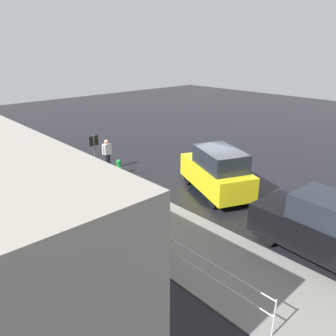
% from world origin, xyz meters
% --- Properties ---
extents(ground_plane, '(60.00, 60.00, 0.00)m').
position_xyz_m(ground_plane, '(0.00, 0.00, 0.00)').
color(ground_plane, black).
extents(kerb_strip, '(24.00, 3.20, 0.04)m').
position_xyz_m(kerb_strip, '(0.00, 4.20, 0.02)').
color(kerb_strip, slate).
rests_on(kerb_strip, ground).
extents(moving_hatchback, '(4.25, 3.09, 2.06)m').
position_xyz_m(moving_hatchback, '(-0.61, 0.49, 1.03)').
color(moving_hatchback, yellow).
rests_on(moving_hatchback, ground).
extents(parked_sedan, '(4.40, 2.01, 1.98)m').
position_xyz_m(parked_sedan, '(-5.83, 1.71, 1.00)').
color(parked_sedan, black).
rests_on(parked_sedan, ground).
extents(fire_hydrant, '(0.42, 0.31, 0.80)m').
position_xyz_m(fire_hydrant, '(4.10, 2.30, 0.40)').
color(fire_hydrant, '#197A2D').
rests_on(fire_hydrant, ground).
extents(pedestrian, '(0.25, 0.57, 1.62)m').
position_xyz_m(pedestrian, '(5.06, 2.33, 0.96)').
color(pedestrian, silver).
rests_on(pedestrian, ground).
extents(metal_railing, '(11.01, 0.04, 1.05)m').
position_xyz_m(metal_railing, '(-0.81, 5.49, 0.75)').
color(metal_railing, '#B7BABF').
rests_on(metal_railing, ground).
extents(sign_post, '(0.07, 0.44, 2.40)m').
position_xyz_m(sign_post, '(3.61, 3.86, 1.58)').
color(sign_post, '#4C4C51').
rests_on(sign_post, ground).
extents(puddle_patch, '(3.34, 3.34, 0.01)m').
position_xyz_m(puddle_patch, '(-0.90, 0.18, 0.00)').
color(puddle_patch, black).
rests_on(puddle_patch, ground).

